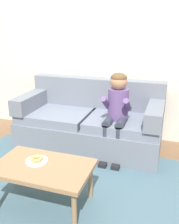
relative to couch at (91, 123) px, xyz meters
name	(u,v)px	position (x,y,z in m)	size (l,w,h in m)	color
ground	(66,176)	(-0.02, -0.85, -0.34)	(10.00, 10.00, 0.00)	brown
wall_back	(101,43)	(-0.02, 0.55, 1.06)	(8.00, 0.10, 2.80)	silver
area_rug	(56,188)	(-0.02, -1.10, -0.33)	(2.70, 2.03, 0.01)	#476675
couch	(91,123)	(0.00, 0.00, 0.00)	(1.95, 0.90, 0.93)	slate
coffee_table	(43,170)	(-0.02, -1.35, 0.04)	(0.90, 0.55, 0.42)	#937551
person_child	(117,108)	(0.41, -0.20, 0.33)	(0.34, 0.58, 1.10)	#664C84
plate	(37,161)	(-0.11, -1.30, 0.09)	(0.21, 0.21, 0.01)	white
donut	(36,159)	(-0.11, -1.30, 0.12)	(0.12, 0.12, 0.04)	tan
toy_controller	(42,165)	(-0.38, -0.76, -0.31)	(0.23, 0.09, 0.05)	gold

